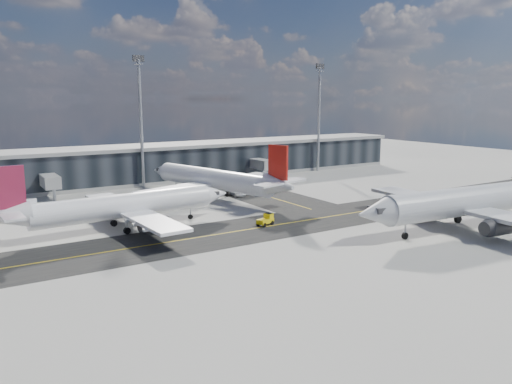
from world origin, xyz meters
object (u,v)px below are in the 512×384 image
Objects in this scene: airliner_near at (475,200)px; baggage_tug at (266,219)px; airliner_af at (122,207)px; airliner_redtail at (215,179)px; service_van at (237,192)px.

baggage_tug is (-26.20, 18.39, -3.43)m from airliner_near.
airliner_af is 22.32m from baggage_tug.
airliner_af is 27.11m from airliner_redtail.
airliner_af is at bearing 64.23° from airliner_near.
airliner_near is at bearing -76.72° from airliner_redtail.
airliner_near reaches higher than baggage_tug.
service_van is at bearing -11.12° from airliner_redtail.
service_van is at bearing 142.22° from baggage_tug.
baggage_tug is at bearing 59.88° from airliner_near.
airliner_near reaches higher than service_van.
airliner_af is at bearing -164.60° from airliner_redtail.
service_van is (28.31, 14.50, -2.94)m from airliner_af.
airliner_redtail is 7.86× the size of service_van.
airliner_redtail is 23.61m from baggage_tug.
airliner_near is (46.38, -27.55, 0.71)m from airliner_af.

